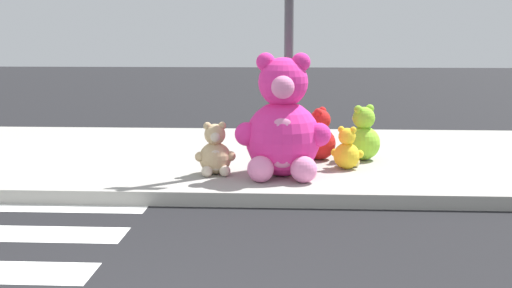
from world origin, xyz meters
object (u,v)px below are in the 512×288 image
Objects in this scene: plush_yellow at (347,152)px; plush_lime at (362,138)px; sign_pole at (289,24)px; plush_tan at (215,154)px; plush_lavender at (275,135)px; plush_brown at (282,140)px; plush_red at (318,139)px; plush_pink_large at (283,128)px.

plush_lime is at bearing 66.97° from plush_yellow.
sign_pole reaches higher than plush_tan.
plush_brown is at bearing -78.52° from plush_lavender.
plush_yellow is at bearing -44.28° from plush_brown.
plush_lavender is 1.31m from plush_lime.
plush_red is 1.11× the size of plush_tan.
plush_tan is at bearing -151.69° from plush_lime.
plush_yellow is (0.32, -0.55, -0.06)m from plush_red.
plush_brown is at bearing 97.82° from sign_pole.
plush_red is 0.52m from plush_brown.
plush_brown is 0.87× the size of plush_tan.
plush_pink_large is 1.13m from plush_red.
plush_yellow is (0.76, 0.44, -0.35)m from plush_pink_large.
sign_pole is 1.76m from plush_tan.
plush_pink_large is at bearing -4.17° from plush_tan.
plush_lime reaches higher than plush_lavender.
plush_lavender is 0.95× the size of plush_brown.
plush_tan is (-0.74, -1.15, 0.03)m from plush_brown.
plush_lavender is 0.97× the size of plush_yellow.
plush_lime reaches higher than plush_red.
sign_pole is at bearing -156.13° from plush_lime.
plush_tan is (-0.77, 0.06, -0.31)m from plush_pink_large.
plush_brown is (-0.08, 0.62, -1.49)m from sign_pole.
plush_brown is 1.37m from plush_tan.
plush_tan is (-1.76, -0.95, -0.04)m from plush_lime.
plush_lime is at bearing 23.87° from sign_pole.
plush_brown is at bearing 135.72° from plush_yellow.
plush_pink_large is 0.94m from plush_yellow.
plush_lime is (1.00, 1.01, -0.27)m from plush_pink_large.
plush_tan is (-0.65, -1.62, 0.04)m from plush_lavender.
plush_yellow reaches higher than plush_lavender.
plush_pink_large reaches higher than plush_lime.
plush_lime is at bearing -30.96° from plush_lavender.
plush_lavender is 0.48m from plush_brown.
plush_red is 1.53m from plush_tan.
sign_pole is 6.29× the size of plush_yellow.
plush_pink_large is 0.83m from plush_tan.
plush_red is (0.44, 1.00, -0.29)m from plush_pink_large.
sign_pole is at bearing -82.18° from plush_brown.
plush_red is 1.31× the size of plush_yellow.
plush_brown is at bearing 155.63° from plush_red.
plush_yellow is 0.85× the size of plush_tan.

